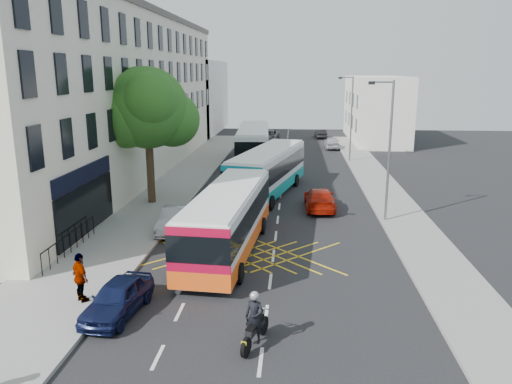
% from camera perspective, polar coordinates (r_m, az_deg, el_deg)
% --- Properties ---
extents(ground, '(120.00, 120.00, 0.00)m').
position_cam_1_polar(ground, '(18.68, 1.17, -13.90)').
color(ground, black).
rests_on(ground, ground).
extents(pavement_left, '(5.00, 70.00, 0.15)m').
position_cam_1_polar(pavement_left, '(34.00, -11.79, -1.22)').
color(pavement_left, gray).
rests_on(pavement_left, ground).
extents(pavement_right, '(3.00, 70.00, 0.15)m').
position_cam_1_polar(pavement_right, '(33.33, 15.69, -1.74)').
color(pavement_right, gray).
rests_on(pavement_right, ground).
extents(terrace_main, '(8.30, 45.00, 13.50)m').
position_cam_1_polar(terrace_main, '(43.69, -15.80, 10.69)').
color(terrace_main, beige).
rests_on(terrace_main, ground).
extents(terrace_far, '(8.00, 20.00, 10.00)m').
position_cam_1_polar(terrace_far, '(73.16, -7.46, 10.71)').
color(terrace_far, silver).
rests_on(terrace_far, ground).
extents(building_right, '(6.00, 18.00, 8.00)m').
position_cam_1_polar(building_right, '(65.48, 13.46, 9.24)').
color(building_right, silver).
rests_on(building_right, ground).
extents(street_tree, '(6.30, 5.70, 8.80)m').
position_cam_1_polar(street_tree, '(32.96, -12.35, 9.27)').
color(street_tree, '#382619').
rests_on(street_tree, pavement_left).
extents(lamp_near, '(1.45, 0.15, 8.00)m').
position_cam_1_polar(lamp_near, '(29.29, 14.85, 5.32)').
color(lamp_near, slate).
rests_on(lamp_near, pavement_right).
extents(lamp_far, '(1.45, 0.15, 8.00)m').
position_cam_1_polar(lamp_far, '(48.98, 10.74, 8.72)').
color(lamp_far, slate).
rests_on(lamp_far, pavement_right).
extents(railings, '(0.08, 5.60, 1.14)m').
position_cam_1_polar(railings, '(25.53, -20.47, -5.30)').
color(railings, black).
rests_on(railings, pavement_left).
extents(bus_near, '(3.41, 11.17, 3.09)m').
position_cam_1_polar(bus_near, '(24.25, -3.21, -3.16)').
color(bus_near, silver).
rests_on(bus_near, ground).
extents(bus_mid, '(5.24, 11.90, 3.26)m').
position_cam_1_polar(bus_mid, '(35.47, 1.38, 2.41)').
color(bus_mid, silver).
rests_on(bus_mid, ground).
extents(bus_far, '(3.56, 12.48, 3.47)m').
position_cam_1_polar(bus_far, '(47.79, -0.30, 5.48)').
color(bus_far, silver).
rests_on(bus_far, ground).
extents(motorbike, '(0.84, 2.07, 1.89)m').
position_cam_1_polar(motorbike, '(16.46, -0.14, -14.44)').
color(motorbike, black).
rests_on(motorbike, ground).
extents(parked_car_blue, '(2.00, 3.95, 1.29)m').
position_cam_1_polar(parked_car_blue, '(19.13, -15.52, -11.58)').
color(parked_car_blue, '#0E1538').
rests_on(parked_car_blue, ground).
extents(parked_car_silver, '(1.52, 4.06, 1.33)m').
position_cam_1_polar(parked_car_silver, '(27.86, -9.29, -3.16)').
color(parked_car_silver, '#9C9EA4').
rests_on(parked_car_silver, ground).
extents(red_hatchback, '(1.98, 4.67, 1.34)m').
position_cam_1_polar(red_hatchback, '(32.20, 7.29, -0.77)').
color(red_hatchback, '#BC1A08').
rests_on(red_hatchback, ground).
extents(distant_car_grey, '(2.90, 5.35, 1.42)m').
position_cam_1_polar(distant_car_grey, '(62.86, 1.42, 6.42)').
color(distant_car_grey, '#44474C').
rests_on(distant_car_grey, ground).
extents(distant_car_silver, '(1.64, 4.03, 1.37)m').
position_cam_1_polar(distant_car_silver, '(57.77, 8.65, 5.60)').
color(distant_car_silver, '#AFB1B7').
rests_on(distant_car_silver, ground).
extents(distant_car_dark, '(1.64, 3.67, 1.17)m').
position_cam_1_polar(distant_car_dark, '(66.78, 7.38, 6.63)').
color(distant_car_dark, black).
rests_on(distant_car_dark, ground).
extents(pedestrian_far, '(1.15, 1.10, 1.92)m').
position_cam_1_polar(pedestrian_far, '(20.06, -19.42, -9.21)').
color(pedestrian_far, gray).
rests_on(pedestrian_far, pavement_left).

